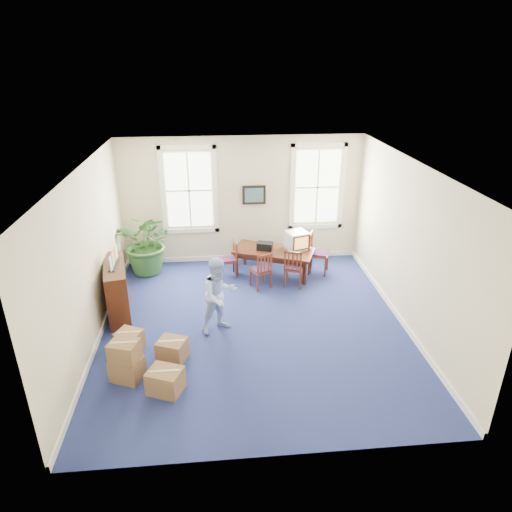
{
  "coord_description": "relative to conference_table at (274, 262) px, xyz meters",
  "views": [
    {
      "loc": [
        -0.7,
        -7.73,
        5.0
      ],
      "look_at": [
        0.1,
        0.6,
        1.25
      ],
      "focal_mm": 32.0,
      "sensor_mm": 36.0,
      "label": 1
    }
  ],
  "objects": [
    {
      "name": "wall_back",
      "position": [
        -0.69,
        0.98,
        1.28
      ],
      "size": [
        6.5,
        0.0,
        6.5
      ],
      "primitive_type": "plane",
      "rotation": [
        1.57,
        0.0,
        0.0
      ],
      "color": "beige",
      "rests_on": "ground"
    },
    {
      "name": "window_left",
      "position": [
        -1.99,
        0.96,
        1.58
      ],
      "size": [
        1.4,
        0.12,
        2.2
      ],
      "primitive_type": null,
      "color": "white",
      "rests_on": "ground"
    },
    {
      "name": "chair_end_left",
      "position": [
        -1.11,
        0.0,
        0.12
      ],
      "size": [
        0.45,
        0.45,
        0.88
      ],
      "primitive_type": null,
      "rotation": [
        0.0,
        0.0,
        -1.42
      ],
      "color": "maroon",
      "rests_on": "ground"
    },
    {
      "name": "ceiling",
      "position": [
        -0.69,
        -2.27,
        2.88
      ],
      "size": [
        6.5,
        6.5,
        0.0
      ],
      "primitive_type": "plane",
      "rotation": [
        3.14,
        0.0,
        0.0
      ],
      "color": "white",
      "rests_on": "ground"
    },
    {
      "name": "man",
      "position": [
        -1.36,
        -2.35,
        0.45
      ],
      "size": [
        0.94,
        0.87,
        1.53
      ],
      "primitive_type": "imported",
      "rotation": [
        0.0,
        0.0,
        0.5
      ],
      "color": "#A5BDF4",
      "rests_on": "ground"
    },
    {
      "name": "game_console",
      "position": [
        0.81,
        0.0,
        0.35
      ],
      "size": [
        0.19,
        0.22,
        0.05
      ],
      "primitive_type": "cube",
      "rotation": [
        0.0,
        0.0,
        0.22
      ],
      "color": "white",
      "rests_on": "conference_table"
    },
    {
      "name": "wall_left",
      "position": [
        -3.69,
        -2.27,
        1.28
      ],
      "size": [
        0.0,
        6.5,
        6.5
      ],
      "primitive_type": "plane",
      "rotation": [
        1.57,
        0.0,
        1.57
      ],
      "color": "beige",
      "rests_on": "ground"
    },
    {
      "name": "chair_near_left",
      "position": [
        -0.39,
        -0.64,
        0.12
      ],
      "size": [
        0.52,
        0.52,
        0.88
      ],
      "primitive_type": null,
      "rotation": [
        0.0,
        0.0,
        3.55
      ],
      "color": "maroon",
      "rests_on": "ground"
    },
    {
      "name": "window_right",
      "position": [
        1.21,
        0.96,
        1.58
      ],
      "size": [
        1.4,
        0.12,
        2.2
      ],
      "primitive_type": null,
      "color": "white",
      "rests_on": "ground"
    },
    {
      "name": "chair_near_right",
      "position": [
        0.39,
        -0.64,
        0.15
      ],
      "size": [
        0.54,
        0.54,
        0.94
      ],
      "primitive_type": null,
      "rotation": [
        0.0,
        0.0,
        2.8
      ],
      "color": "maroon",
      "rests_on": "ground"
    },
    {
      "name": "baseboard_right",
      "position": [
        2.28,
        -2.27,
        -0.26
      ],
      "size": [
        0.04,
        6.5,
        0.12
      ],
      "primitive_type": "cube",
      "color": "white",
      "rests_on": "ground"
    },
    {
      "name": "crt_tv",
      "position": [
        0.56,
        0.04,
        0.54
      ],
      "size": [
        0.61,
        0.64,
        0.43
      ],
      "primitive_type": null,
      "rotation": [
        0.0,
        0.0,
        0.33
      ],
      "color": "#B7B7BC",
      "rests_on": "conference_table"
    },
    {
      "name": "wall_front",
      "position": [
        -0.69,
        -5.52,
        1.28
      ],
      "size": [
        6.5,
        0.0,
        6.5
      ],
      "primitive_type": "plane",
      "rotation": [
        -1.57,
        0.0,
        0.0
      ],
      "color": "beige",
      "rests_on": "ground"
    },
    {
      "name": "baseboard_left",
      "position": [
        -3.66,
        -2.27,
        -0.26
      ],
      "size": [
        0.04,
        6.5,
        0.12
      ],
      "primitive_type": "cube",
      "color": "white",
      "rests_on": "ground"
    },
    {
      "name": "wall_right",
      "position": [
        2.31,
        -2.27,
        1.28
      ],
      "size": [
        0.0,
        6.5,
        6.5
      ],
      "primitive_type": "plane",
      "rotation": [
        1.57,
        0.0,
        -1.57
      ],
      "color": "beige",
      "rests_on": "ground"
    },
    {
      "name": "chair_end_right",
      "position": [
        1.11,
        0.0,
        0.19
      ],
      "size": [
        0.6,
        0.6,
        1.03
      ],
      "primitive_type": null,
      "rotation": [
        0.0,
        0.0,
        1.2
      ],
      "color": "maroon",
      "rests_on": "ground"
    },
    {
      "name": "equipment_bag",
      "position": [
        -0.21,
        0.04,
        0.41
      ],
      "size": [
        0.42,
        0.34,
        0.18
      ],
      "primitive_type": "cube",
      "rotation": [
        0.0,
        0.0,
        -0.3
      ],
      "color": "black",
      "rests_on": "conference_table"
    },
    {
      "name": "baseboard_back",
      "position": [
        -0.69,
        0.95,
        -0.26
      ],
      "size": [
        6.0,
        0.04,
        0.12
      ],
      "primitive_type": "cube",
      "color": "white",
      "rests_on": "ground"
    },
    {
      "name": "potted_plant",
      "position": [
        -3.02,
        0.39,
        0.47
      ],
      "size": [
        1.69,
        1.56,
        1.58
      ],
      "primitive_type": "imported",
      "rotation": [
        0.0,
        0.0,
        -0.25
      ],
      "color": "#2C5923",
      "rests_on": "ground"
    },
    {
      "name": "credenza",
      "position": [
        -3.44,
        -1.53,
        0.25
      ],
      "size": [
        0.7,
        1.5,
        1.14
      ],
      "primitive_type": "cube",
      "rotation": [
        0.0,
        0.0,
        0.21
      ],
      "color": "#401C0F",
      "rests_on": "ground"
    },
    {
      "name": "cardboard_boxes",
      "position": [
        -2.75,
        -3.59,
        0.06
      ],
      "size": [
        1.73,
        1.73,
        0.76
      ],
      "primitive_type": null,
      "rotation": [
        0.0,
        0.0,
        -0.39
      ],
      "color": "brown",
      "rests_on": "ground"
    },
    {
      "name": "conference_table",
      "position": [
        0.0,
        0.0,
        0.0
      ],
      "size": [
        2.07,
        1.51,
        0.64
      ],
      "primitive_type": null,
      "rotation": [
        0.0,
        0.0,
        -0.39
      ],
      "color": "#401C0F",
      "rests_on": "ground"
    },
    {
      "name": "floor",
      "position": [
        -0.69,
        -2.27,
        -0.32
      ],
      "size": [
        6.5,
        6.5,
        0.0
      ],
      "primitive_type": "plane",
      "color": "navy",
      "rests_on": "ground"
    },
    {
      "name": "brochure_rack",
      "position": [
        -3.42,
        -1.53,
        0.97
      ],
      "size": [
        0.26,
        0.73,
        0.32
      ],
      "primitive_type": null,
      "rotation": [
        0.0,
        0.0,
        -0.2
      ],
      "color": "#99999E",
      "rests_on": "credenza"
    },
    {
      "name": "wall_picture",
      "position": [
        -0.39,
        0.93,
        1.43
      ],
      "size": [
        0.58,
        0.06,
        0.48
      ],
      "primitive_type": null,
      "color": "black",
      "rests_on": "ground"
    }
  ]
}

